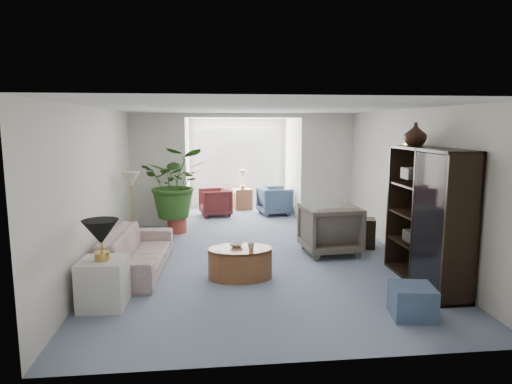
{
  "coord_description": "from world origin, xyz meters",
  "views": [
    {
      "loc": [
        -0.82,
        -6.85,
        2.24
      ],
      "look_at": [
        0.0,
        0.6,
        1.1
      ],
      "focal_mm": 31.05,
      "sensor_mm": 36.0,
      "label": 1
    }
  ],
  "objects": [
    {
      "name": "floor",
      "position": [
        0.0,
        0.0,
        0.0
      ],
      "size": [
        6.0,
        6.0,
        0.0
      ],
      "primitive_type": "plane",
      "color": "#7C8CA4",
      "rests_on": "ground"
    },
    {
      "name": "sunroom_floor",
      "position": [
        0.0,
        4.1,
        0.0
      ],
      "size": [
        2.6,
        2.6,
        0.0
      ],
      "primitive_type": "plane",
      "color": "#7C8CA4",
      "rests_on": "ground"
    },
    {
      "name": "back_pier_left",
      "position": [
        -1.9,
        3.0,
        1.25
      ],
      "size": [
        1.2,
        0.12,
        2.5
      ],
      "primitive_type": "cube",
      "color": "white",
      "rests_on": "ground"
    },
    {
      "name": "back_pier_right",
      "position": [
        1.9,
        3.0,
        1.25
      ],
      "size": [
        1.2,
        0.12,
        2.5
      ],
      "primitive_type": "cube",
      "color": "white",
      "rests_on": "ground"
    },
    {
      "name": "back_header",
      "position": [
        0.0,
        3.0,
        2.45
      ],
      "size": [
        2.6,
        0.12,
        0.1
      ],
      "primitive_type": "cube",
      "color": "white",
      "rests_on": "back_pier_left"
    },
    {
      "name": "window_pane",
      "position": [
        0.0,
        5.18,
        1.4
      ],
      "size": [
        2.2,
        0.02,
        1.5
      ],
      "primitive_type": "cube",
      "color": "white"
    },
    {
      "name": "window_blinds",
      "position": [
        0.0,
        5.15,
        1.4
      ],
      "size": [
        2.2,
        0.02,
        1.5
      ],
      "primitive_type": "cube",
      "color": "white"
    },
    {
      "name": "framed_picture",
      "position": [
        2.46,
        -0.1,
        1.7
      ],
      "size": [
        0.04,
        0.5,
        0.4
      ],
      "primitive_type": "cube",
      "color": "#C3B29C"
    },
    {
      "name": "sofa",
      "position": [
        -1.93,
        -0.09,
        0.31
      ],
      "size": [
        0.95,
        2.17,
        0.62
      ],
      "primitive_type": "imported",
      "rotation": [
        0.0,
        0.0,
        1.52
      ],
      "color": "beige",
      "rests_on": "ground"
    },
    {
      "name": "end_table",
      "position": [
        -2.13,
        -1.44,
        0.3
      ],
      "size": [
        0.58,
        0.58,
        0.6
      ],
      "primitive_type": "cube",
      "rotation": [
        0.0,
        0.0,
        -0.06
      ],
      "color": "silver",
      "rests_on": "ground"
    },
    {
      "name": "table_lamp",
      "position": [
        -2.13,
        -1.44,
        0.95
      ],
      "size": [
        0.44,
        0.44,
        0.3
      ],
      "primitive_type": "cone",
      "color": "black",
      "rests_on": "end_table"
    },
    {
      "name": "floor_lamp",
      "position": [
        -2.22,
        1.38,
        1.25
      ],
      "size": [
        0.36,
        0.36,
        0.28
      ],
      "primitive_type": "cone",
      "color": "beige",
      "rests_on": "ground"
    },
    {
      "name": "coffee_table",
      "position": [
        -0.36,
        -0.58,
        0.23
      ],
      "size": [
        1.17,
        1.17,
        0.45
      ],
      "primitive_type": "cylinder",
      "rotation": [
        0.0,
        0.0,
        -0.27
      ],
      "color": "brown",
      "rests_on": "ground"
    },
    {
      "name": "coffee_bowl",
      "position": [
        -0.41,
        -0.48,
        0.48
      ],
      "size": [
        0.25,
        0.25,
        0.05
      ],
      "primitive_type": "imported",
      "rotation": [
        0.0,
        0.0,
        -0.27
      ],
      "color": "silver",
      "rests_on": "coffee_table"
    },
    {
      "name": "coffee_cup",
      "position": [
        -0.21,
        -0.68,
        0.5
      ],
      "size": [
        0.13,
        0.13,
        0.1
      ],
      "primitive_type": "imported",
      "rotation": [
        0.0,
        0.0,
        -0.27
      ],
      "color": "#B5B29E",
      "rests_on": "coffee_table"
    },
    {
      "name": "wingback_chair",
      "position": [
        1.29,
        0.52,
        0.44
      ],
      "size": [
        1.0,
        1.02,
        0.87
      ],
      "primitive_type": "imported",
      "rotation": [
        0.0,
        0.0,
        3.22
      ],
      "color": "#686052",
      "rests_on": "ground"
    },
    {
      "name": "side_table_dark",
      "position": [
        1.99,
        0.82,
        0.27
      ],
      "size": [
        0.53,
        0.47,
        0.54
      ],
      "primitive_type": "cube",
      "rotation": [
        0.0,
        0.0,
        -0.28
      ],
      "color": "black",
      "rests_on": "ground"
    },
    {
      "name": "entertainment_cabinet",
      "position": [
        2.23,
        -1.09,
        0.97
      ],
      "size": [
        0.46,
        1.74,
        1.93
      ],
      "primitive_type": "cube",
      "color": "black",
      "rests_on": "ground"
    },
    {
      "name": "cabinet_urn",
      "position": [
        2.23,
        -0.59,
        2.1
      ],
      "size": [
        0.33,
        0.33,
        0.35
      ],
      "primitive_type": "imported",
      "color": "black",
      "rests_on": "entertainment_cabinet"
    },
    {
      "name": "ottoman",
      "position": [
        1.54,
        -2.15,
        0.19
      ],
      "size": [
        0.55,
        0.55,
        0.38
      ],
      "primitive_type": "cube",
      "rotation": [
        0.0,
        0.0,
        -0.17
      ],
      "color": "#49627F",
      "rests_on": "ground"
    },
    {
      "name": "plant_pot",
      "position": [
        -1.48,
        2.35,
        0.16
      ],
      "size": [
        0.4,
        0.4,
        0.32
      ],
      "primitive_type": "cylinder",
      "color": "#AB3F31",
      "rests_on": "ground"
    },
    {
      "name": "house_plant",
      "position": [
        -1.48,
        2.35,
        1.06
      ],
      "size": [
        1.33,
        1.15,
        1.48
      ],
      "primitive_type": "imported",
      "color": "#2C531C",
      "rests_on": "plant_pot"
    },
    {
      "name": "sunroom_chair_blue",
      "position": [
        0.85,
        3.99,
        0.35
      ],
      "size": [
        0.88,
        0.87,
        0.7
      ],
      "primitive_type": "imported",
      "rotation": [
        0.0,
        0.0,
        1.74
      ],
      "color": "#49627F",
      "rests_on": "ground"
    },
    {
      "name": "sunroom_chair_maroon",
      "position": [
        -0.65,
        3.99,
        0.34
      ],
      "size": [
        0.86,
        0.84,
        0.68
      ],
      "primitive_type": "imported",
      "rotation": [
        0.0,
        0.0,
        -1.4
      ],
      "color": "maroon",
      "rests_on": "ground"
    },
    {
      "name": "sunroom_table",
      "position": [
        0.1,
        4.74,
        0.28
      ],
      "size": [
        0.51,
        0.42,
        0.55
      ],
      "primitive_type": "cube",
      "rotation": [
        0.0,
        0.0,
        0.17
      ],
      "color": "brown",
      "rests_on": "ground"
    },
    {
      "name": "shelf_clutter",
      "position": [
        2.18,
        -0.98,
        1.09
      ],
      "size": [
        0.3,
        0.86,
        1.06
      ],
      "color": "#2F2E2B",
      "rests_on": "entertainment_cabinet"
    }
  ]
}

